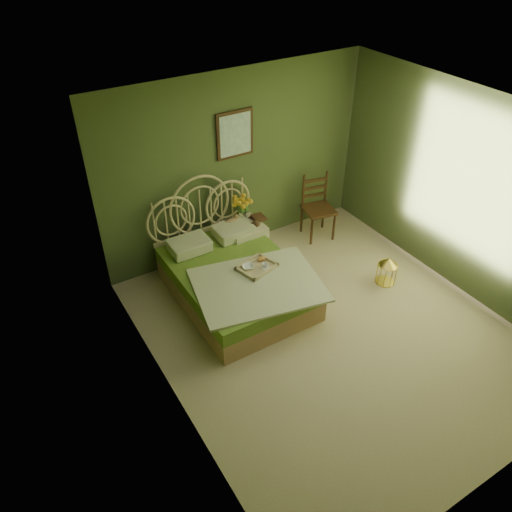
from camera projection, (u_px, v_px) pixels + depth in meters
floor at (330, 331)px, 6.08m from camera, size 4.50×4.50×0.00m
ceiling at (356, 127)px, 4.54m from camera, size 4.50×4.50×0.00m
wall_back at (237, 164)px, 6.86m from camera, size 4.00×0.00×4.00m
wall_left at (167, 310)px, 4.47m from camera, size 0.00×4.50×4.50m
wall_right at (468, 196)px, 6.15m from camera, size 0.00×4.50×4.50m
wall_art at (235, 134)px, 6.56m from camera, size 0.54×0.04×0.64m
bed at (235, 277)px, 6.46m from camera, size 1.71×2.16×1.34m
nightstand at (244, 237)px, 7.10m from camera, size 0.52×0.52×1.00m
chair at (316, 203)px, 7.51m from camera, size 0.51×0.51×0.98m
birdcage at (387, 271)px, 6.73m from camera, size 0.26×0.26×0.40m
book_lower at (254, 220)px, 7.05m from camera, size 0.22×0.25×0.02m
book_upper at (254, 219)px, 7.03m from camera, size 0.18×0.24×0.02m
cereal_bowl at (248, 267)px, 6.25m from camera, size 0.18×0.18×0.04m
coffee_cup at (265, 266)px, 6.24m from camera, size 0.09×0.09×0.07m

